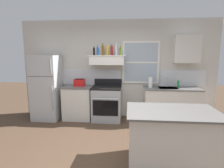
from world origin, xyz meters
TOP-DOWN VIEW (x-y plane):
  - ground_plane at (0.00, 0.00)m, footprint 16.00×16.00m
  - back_wall at (0.03, 2.23)m, footprint 5.40×0.11m
  - refrigerator at (-1.90, 1.84)m, footprint 0.70×0.72m
  - counter_left_of_stove at (-1.05, 1.90)m, footprint 0.79×0.63m
  - toaster at (-1.02, 1.95)m, footprint 0.30×0.20m
  - stove_range at (-0.25, 1.86)m, footprint 0.76×0.69m
  - range_hood_shelf at (-0.25, 1.96)m, footprint 0.96×0.52m
  - bottle_balsamic_dark at (-0.61, 1.98)m, footprint 0.06×0.06m
  - bottle_blue_liqueur at (-0.49, 1.91)m, footprint 0.07×0.07m
  - bottle_amber_wine at (-0.36, 1.95)m, footprint 0.07×0.07m
  - bottle_champagne_gold_foil at (-0.24, 1.99)m, footprint 0.08×0.08m
  - bottle_red_label_wine at (-0.13, 1.97)m, footprint 0.07×0.07m
  - bottle_clear_tall at (-0.01, 2.01)m, footprint 0.06×0.06m
  - bottle_olive_oil_square at (0.10, 1.92)m, footprint 0.06×0.06m
  - counter_right_with_sink at (1.45, 1.90)m, footprint 1.43×0.63m
  - sink_faucet at (1.35, 2.00)m, footprint 0.03×0.17m
  - paper_towel_roll at (0.90, 1.90)m, footprint 0.11×0.11m
  - dish_soap_bottle at (1.63, 2.00)m, footprint 0.06×0.06m
  - kitchen_island at (1.01, -0.09)m, footprint 1.40×0.90m
  - upper_cabinet_right at (1.80, 2.04)m, footprint 0.64×0.32m

SIDE VIEW (x-z plane):
  - ground_plane at x=0.00m, z-range 0.00..0.00m
  - counter_left_of_stove at x=-1.05m, z-range 0.00..0.91m
  - counter_right_with_sink at x=1.45m, z-range 0.00..0.91m
  - kitchen_island at x=1.01m, z-range 0.00..0.91m
  - stove_range at x=-0.25m, z-range -0.08..1.01m
  - refrigerator at x=-1.90m, z-range 0.00..1.75m
  - dish_soap_bottle at x=1.63m, z-range 0.91..1.09m
  - toaster at x=-1.02m, z-range 0.91..1.10m
  - paper_towel_roll at x=0.90m, z-range 0.91..1.18m
  - sink_faucet at x=1.35m, z-range 0.94..1.22m
  - back_wall at x=0.03m, z-range 0.00..2.70m
  - range_hood_shelf at x=-0.25m, z-range 1.50..1.75m
  - bottle_balsamic_dark at x=-0.61m, z-range 1.73..1.96m
  - bottle_olive_oil_square at x=0.10m, z-range 1.73..1.97m
  - bottle_blue_liqueur at x=-0.49m, z-range 1.72..1.98m
  - bottle_red_label_wine at x=-0.13m, z-range 1.72..2.00m
  - bottle_champagne_gold_foil at x=-0.24m, z-range 1.72..2.02m
  - bottle_amber_wine at x=-0.36m, z-range 1.72..2.03m
  - bottle_clear_tall at x=-0.01m, z-range 1.72..2.06m
  - upper_cabinet_right at x=1.80m, z-range 1.55..2.25m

